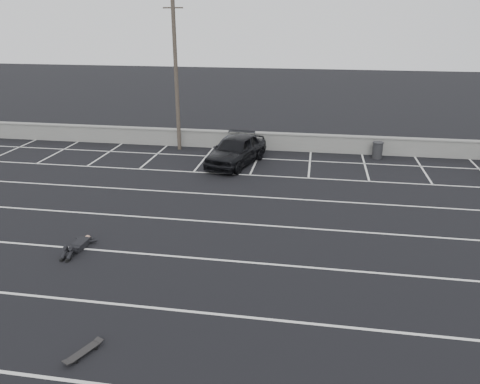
% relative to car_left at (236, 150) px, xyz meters
% --- Properties ---
extents(ground, '(120.00, 120.00, 0.00)m').
position_rel_car_left_xyz_m(ground, '(0.01, -10.74, -0.81)').
color(ground, black).
rests_on(ground, ground).
extents(seawall, '(50.00, 0.45, 1.06)m').
position_rel_car_left_xyz_m(seawall, '(0.01, 3.26, -0.26)').
color(seawall, gray).
rests_on(seawall, ground).
extents(stall_lines, '(36.00, 20.05, 0.01)m').
position_rel_car_left_xyz_m(stall_lines, '(-0.07, -6.34, -0.81)').
color(stall_lines, silver).
rests_on(stall_lines, ground).
extents(car_left, '(3.19, 5.11, 1.62)m').
position_rel_car_left_xyz_m(car_left, '(0.00, 0.00, 0.00)').
color(car_left, black).
rests_on(car_left, ground).
extents(car_right, '(2.33, 4.79, 1.34)m').
position_rel_car_left_xyz_m(car_right, '(-0.31, 0.35, -0.14)').
color(car_right, black).
rests_on(car_right, ground).
extents(utility_pole, '(1.16, 0.23, 8.68)m').
position_rel_car_left_xyz_m(utility_pole, '(-3.98, 2.46, 3.58)').
color(utility_pole, '#4C4238').
rests_on(utility_pole, ground).
extents(trash_bin, '(0.81, 0.81, 0.96)m').
position_rel_car_left_xyz_m(trash_bin, '(7.79, 2.45, -0.33)').
color(trash_bin, '#272729').
rests_on(trash_bin, ground).
extents(person, '(1.04, 2.28, 0.44)m').
position_rel_car_left_xyz_m(person, '(-3.78, -10.59, -0.59)').
color(person, black).
rests_on(person, ground).
extents(skateboard, '(0.57, 0.91, 0.11)m').
position_rel_car_left_xyz_m(skateboard, '(-1.02, -15.88, -0.73)').
color(skateboard, black).
rests_on(skateboard, ground).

